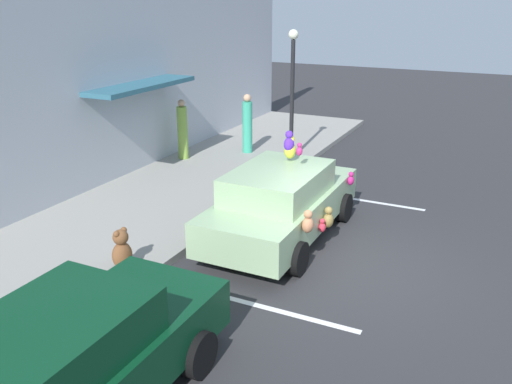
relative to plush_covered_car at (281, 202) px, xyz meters
The scene contains 11 objects.
ground_plane 1.97m from the plush_covered_car, 113.78° to the right, with size 60.00×60.00×0.00m, color #2D2D30.
sidewalk 3.50m from the plush_covered_car, 102.25° to the left, with size 24.00×4.00×0.15m, color gray.
storefront_building 6.03m from the plush_covered_car, 97.25° to the left, with size 24.00×1.25×6.40m.
parking_stripe_front 3.08m from the plush_covered_car, 12.63° to the right, with size 0.12×3.60×0.01m, color silver.
parking_stripe_rear 2.79m from the plush_covered_car, 165.95° to the right, with size 0.12×3.60×0.01m, color silver.
plush_covered_car is the anchor object (origin of this frame).
parked_sedan_behind 5.97m from the plush_covered_car, behind, with size 4.60×1.96×1.54m.
teddy_bear_on_sidewalk 3.34m from the plush_covered_car, 145.00° to the left, with size 0.40×0.33×0.76m.
street_lamp_post 5.57m from the plush_covered_car, 20.37° to the left, with size 0.28×0.28×3.75m.
pedestrian_near_shopfront 6.14m from the plush_covered_car, 33.35° to the left, with size 0.30×0.30×1.82m.
pedestrian_walking_past 6.04m from the plush_covered_car, 52.59° to the left, with size 0.30×0.30×1.78m.
Camera 1 is at (-8.80, -2.42, 4.76)m, focal length 38.09 mm.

